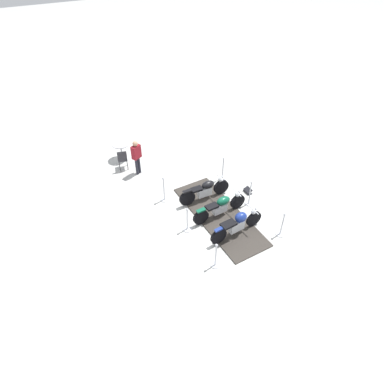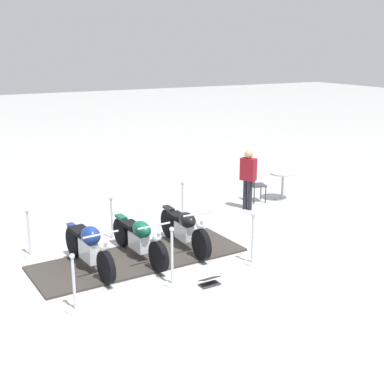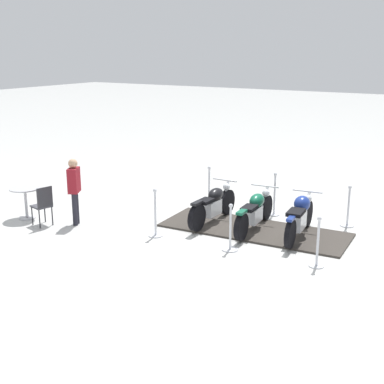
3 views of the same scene
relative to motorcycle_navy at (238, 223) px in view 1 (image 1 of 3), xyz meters
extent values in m
plane|color=silver|center=(-1.07, -0.10, -0.53)|extent=(80.00, 80.00, 0.00)
cube|color=#38332D|center=(-1.07, -0.10, -0.51)|extent=(4.43, 1.82, 0.05)
cylinder|color=black|center=(-0.07, 0.73, -0.17)|extent=(0.17, 0.63, 0.62)
cylinder|color=black|center=(0.08, -0.81, -0.17)|extent=(0.17, 0.63, 0.62)
cube|color=silver|center=(0.00, -0.04, -0.11)|extent=(0.25, 0.59, 0.40)
ellipsoid|color=navy|center=(-0.01, 0.11, 0.24)|extent=(0.40, 0.49, 0.36)
cube|color=black|center=(0.04, -0.42, 0.19)|extent=(0.37, 0.55, 0.08)
cube|color=navy|center=(0.08, -0.81, 0.17)|extent=(0.16, 0.35, 0.06)
cylinder|color=silver|center=(-0.07, 0.65, 0.09)|extent=(0.10, 0.31, 0.53)
cylinder|color=silver|center=(-0.06, 0.57, 0.41)|extent=(0.69, 0.11, 0.04)
sphere|color=silver|center=(-0.07, 0.67, 0.21)|extent=(0.18, 0.18, 0.18)
cylinder|color=black|center=(-1.13, 0.72, -0.18)|extent=(0.17, 0.62, 0.61)
cylinder|color=black|center=(-1.01, -0.92, -0.18)|extent=(0.17, 0.62, 0.61)
cube|color=silver|center=(-1.07, -0.10, -0.14)|extent=(0.26, 0.57, 0.35)
ellipsoid|color=#0F5138|center=(-1.08, 0.04, 0.17)|extent=(0.36, 0.57, 0.32)
cube|color=black|center=(-1.04, -0.45, 0.12)|extent=(0.32, 0.48, 0.08)
cube|color=#0F5138|center=(-1.01, -0.92, 0.16)|extent=(0.17, 0.34, 0.06)
cylinder|color=silver|center=(-1.12, 0.65, 0.08)|extent=(0.09, 0.30, 0.52)
cylinder|color=silver|center=(-1.12, 0.57, 0.40)|extent=(0.69, 0.09, 0.04)
sphere|color=silver|center=(-1.13, 0.67, 0.20)|extent=(0.18, 0.18, 0.18)
cylinder|color=black|center=(-2.14, 0.59, -0.16)|extent=(0.12, 0.64, 0.64)
cylinder|color=black|center=(-2.14, -0.91, -0.16)|extent=(0.12, 0.64, 0.64)
cube|color=silver|center=(-2.14, -0.16, -0.13)|extent=(0.21, 0.57, 0.36)
ellipsoid|color=black|center=(-2.14, -0.02, 0.18)|extent=(0.30, 0.53, 0.30)
cube|color=black|center=(-2.14, -0.51, 0.14)|extent=(0.27, 0.44, 0.08)
cube|color=black|center=(-2.14, -0.91, 0.19)|extent=(0.14, 0.35, 0.06)
cylinder|color=silver|center=(-2.14, 0.52, 0.11)|extent=(0.07, 0.29, 0.55)
cylinder|color=silver|center=(-2.14, 0.44, 0.44)|extent=(0.65, 0.04, 0.04)
sphere|color=silver|center=(-2.14, 0.54, 0.24)|extent=(0.18, 0.18, 0.18)
cylinder|color=silver|center=(0.70, 1.38, -0.52)|extent=(0.34, 0.34, 0.03)
cylinder|color=silver|center=(0.70, 1.38, -0.05)|extent=(0.05, 0.05, 0.90)
sphere|color=silver|center=(0.70, 1.38, 0.44)|extent=(0.09, 0.09, 0.09)
cylinder|color=silver|center=(-0.99, -1.47, -0.52)|extent=(0.35, 0.35, 0.03)
cylinder|color=silver|center=(-0.99, -1.47, -0.05)|extent=(0.05, 0.05, 0.91)
sphere|color=silver|center=(-0.99, -1.47, 0.45)|extent=(0.09, 0.09, 0.09)
cylinder|color=silver|center=(-2.84, -1.57, -0.52)|extent=(0.33, 0.33, 0.03)
cylinder|color=silver|center=(-2.84, -1.57, 0.00)|extent=(0.05, 0.05, 1.01)
sphere|color=silver|center=(-2.84, -1.57, 0.54)|extent=(0.09, 0.09, 0.09)
cylinder|color=silver|center=(0.85, -1.37, -0.52)|extent=(0.31, 0.31, 0.03)
cylinder|color=silver|center=(0.85, -1.37, -0.04)|extent=(0.05, 0.05, 0.92)
sphere|color=silver|center=(0.85, -1.37, 0.45)|extent=(0.09, 0.09, 0.09)
cylinder|color=silver|center=(-1.15, 1.28, -0.52)|extent=(0.31, 0.31, 0.03)
cylinder|color=silver|center=(-1.15, 1.28, 0.00)|extent=(0.05, 0.05, 1.01)
sphere|color=silver|center=(-1.15, 1.28, 0.55)|extent=(0.09, 0.09, 0.09)
cylinder|color=silver|center=(-2.99, 1.17, -0.52)|extent=(0.32, 0.32, 0.03)
cylinder|color=silver|center=(-2.99, 1.17, -0.01)|extent=(0.05, 0.05, 0.98)
sphere|color=silver|center=(-2.99, 1.17, 0.51)|extent=(0.09, 0.09, 0.09)
cube|color=#333338|center=(-1.73, 1.63, -0.52)|extent=(0.40, 0.22, 0.02)
cube|color=black|center=(-1.73, 1.63, -0.40)|extent=(0.37, 0.24, 0.11)
cylinder|color=#B7B7BC|center=(-6.34, -2.18, -0.52)|extent=(0.42, 0.42, 0.02)
cylinder|color=#B7B7BC|center=(-6.34, -2.18, -0.14)|extent=(0.07, 0.07, 0.74)
cylinder|color=#B7B7BC|center=(-6.34, -2.18, 0.25)|extent=(0.76, 0.76, 0.03)
cylinder|color=#2D2D33|center=(-5.81, -2.48, -0.30)|extent=(0.03, 0.03, 0.46)
cylinder|color=#2D2D33|center=(-5.74, -2.15, -0.30)|extent=(0.03, 0.03, 0.46)
cylinder|color=#2D2D33|center=(-5.48, -2.56, -0.30)|extent=(0.03, 0.03, 0.46)
cylinder|color=#2D2D33|center=(-5.40, -2.23, -0.30)|extent=(0.03, 0.03, 0.46)
cube|color=#3F3F47|center=(-5.61, -2.35, -0.05)|extent=(0.48, 0.48, 0.04)
cube|color=#2D2D33|center=(-5.43, -2.40, 0.21)|extent=(0.12, 0.40, 0.48)
cylinder|color=#23232D|center=(-4.98, -1.83, -0.13)|extent=(0.12, 0.12, 0.80)
cylinder|color=#23232D|center=(-4.92, -1.95, -0.13)|extent=(0.12, 0.12, 0.80)
cube|color=maroon|center=(-4.95, -1.89, 0.57)|extent=(0.38, 0.46, 0.59)
sphere|color=tan|center=(-4.95, -1.89, 0.98)|extent=(0.22, 0.22, 0.22)
camera|label=1|loc=(6.63, -5.11, 8.43)|focal=31.72mm
camera|label=2|loc=(2.73, 9.21, 3.71)|focal=49.09mm
camera|label=3|loc=(3.73, -10.84, 3.61)|focal=49.46mm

